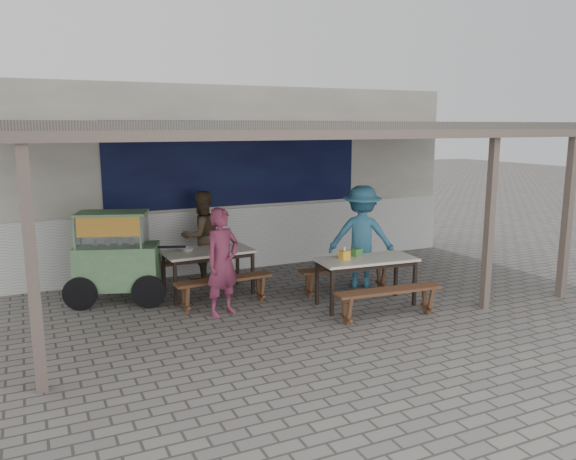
# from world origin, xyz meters

# --- Properties ---
(ground) EXTENTS (60.00, 60.00, 0.00)m
(ground) POSITION_xyz_m (0.00, 0.00, 0.00)
(ground) COLOR slate
(ground) RESTS_ON ground
(back_wall) EXTENTS (9.00, 1.28, 3.50)m
(back_wall) POSITION_xyz_m (-0.00, 3.58, 1.72)
(back_wall) COLOR beige
(back_wall) RESTS_ON ground
(warung_roof) EXTENTS (9.00, 4.21, 2.81)m
(warung_roof) POSITION_xyz_m (0.02, 0.90, 2.71)
(warung_roof) COLOR #5C544F
(warung_roof) RESTS_ON ground
(table_left) EXTENTS (1.47, 0.83, 0.75)m
(table_left) POSITION_xyz_m (-1.27, 1.57, 0.67)
(table_left) COLOR silver
(table_left) RESTS_ON ground
(bench_left_street) EXTENTS (1.54, 0.35, 0.45)m
(bench_left_street) POSITION_xyz_m (-1.24, 0.87, 0.34)
(bench_left_street) COLOR brown
(bench_left_street) RESTS_ON ground
(bench_left_wall) EXTENTS (1.54, 0.35, 0.45)m
(bench_left_wall) POSITION_xyz_m (-1.31, 2.27, 0.34)
(bench_left_wall) COLOR brown
(bench_left_wall) RESTS_ON ground
(table_right) EXTENTS (1.58, 0.80, 0.75)m
(table_right) POSITION_xyz_m (0.77, -0.01, 0.67)
(table_right) COLOR silver
(table_right) RESTS_ON ground
(bench_right_street) EXTENTS (1.64, 0.41, 0.45)m
(bench_right_street) POSITION_xyz_m (0.71, -0.69, 0.34)
(bench_right_street) COLOR brown
(bench_right_street) RESTS_ON ground
(bench_right_wall) EXTENTS (1.64, 0.41, 0.45)m
(bench_right_wall) POSITION_xyz_m (0.83, 0.68, 0.34)
(bench_right_wall) COLOR brown
(bench_right_wall) RESTS_ON ground
(vendor_cart) EXTENTS (1.86, 1.12, 1.45)m
(vendor_cart) POSITION_xyz_m (-2.70, 1.77, 0.79)
(vendor_cart) COLOR #6FA06B
(vendor_cart) RESTS_ON ground
(patron_street_side) EXTENTS (0.68, 0.58, 1.60)m
(patron_street_side) POSITION_xyz_m (-1.37, 0.52, 0.80)
(patron_street_side) COLOR #7C2F4A
(patron_street_side) RESTS_ON ground
(patron_wall_side) EXTENTS (0.90, 0.77, 1.62)m
(patron_wall_side) POSITION_xyz_m (-1.10, 2.48, 0.81)
(patron_wall_side) COLOR #4F3E2C
(patron_wall_side) RESTS_ON ground
(patron_right_table) EXTENTS (1.31, 1.18, 1.76)m
(patron_right_table) POSITION_xyz_m (1.29, 0.94, 0.88)
(patron_right_table) COLOR teal
(patron_right_table) RESTS_ON ground
(tissue_box) EXTENTS (0.14, 0.14, 0.13)m
(tissue_box) POSITION_xyz_m (0.44, 0.09, 0.82)
(tissue_box) COLOR yellow
(tissue_box) RESTS_ON table_right
(donation_box) EXTENTS (0.19, 0.16, 0.11)m
(donation_box) POSITION_xyz_m (0.73, 0.21, 0.81)
(donation_box) COLOR #418039
(donation_box) RESTS_ON table_right
(condiment_jar) EXTENTS (0.07, 0.07, 0.08)m
(condiment_jar) POSITION_xyz_m (-0.94, 1.76, 0.79)
(condiment_jar) COLOR silver
(condiment_jar) RESTS_ON table_left
(condiment_bowl) EXTENTS (0.28, 0.28, 0.05)m
(condiment_bowl) POSITION_xyz_m (-1.59, 1.66, 0.78)
(condiment_bowl) COLOR silver
(condiment_bowl) RESTS_ON table_left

